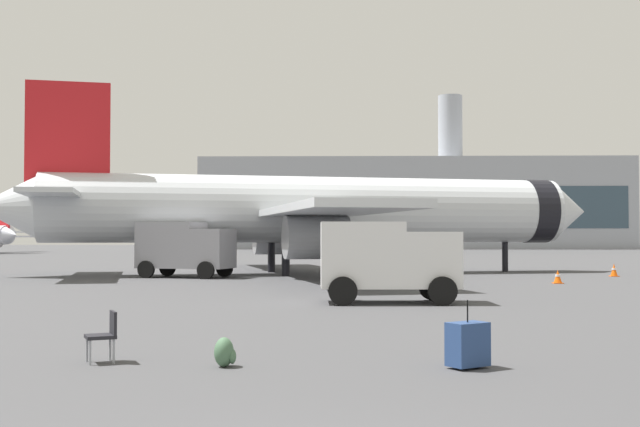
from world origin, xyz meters
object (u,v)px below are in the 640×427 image
object	(u,v)px
cargo_van	(387,258)
airplane_at_gate	(309,210)
service_truck	(185,247)
traveller_backpack	(225,353)
safety_cone_mid	(614,270)
gate_chair	(105,333)
safety_cone_far	(558,277)
rolling_suitcase	(468,344)
safety_cone_near	(405,264)

from	to	relation	value
cargo_van	airplane_at_gate	bearing A→B (deg)	99.44
service_truck	airplane_at_gate	bearing A→B (deg)	33.52
cargo_van	traveller_backpack	world-z (taller)	cargo_van
airplane_at_gate	traveller_backpack	xyz separation A→B (m)	(-0.17, -32.10, -3.42)
safety_cone_mid	gate_chair	size ratio (longest dim) A/B	0.80
safety_cone_far	rolling_suitcase	size ratio (longest dim) A/B	0.57
traveller_backpack	gate_chair	distance (m)	2.15
gate_chair	safety_cone_far	bearing A→B (deg)	58.39
safety_cone_far	traveller_backpack	xyz separation A→B (m)	(-11.86, -23.07, -0.08)
safety_cone_near	rolling_suitcase	distance (m)	36.14
service_truck	traveller_backpack	size ratio (longest dim) A/B	10.87
safety_cone_mid	gate_chair	xyz separation A→B (m)	(-18.75, -29.11, 0.16)
service_truck	traveller_backpack	world-z (taller)	service_truck
safety_cone_near	service_truck	bearing A→B (deg)	-146.38
service_truck	cargo_van	xyz separation A→B (m)	(9.59, -15.47, -0.16)
safety_cone_near	safety_cone_far	world-z (taller)	safety_cone_near
rolling_suitcase	gate_chair	world-z (taller)	rolling_suitcase
cargo_van	safety_cone_near	world-z (taller)	cargo_van
rolling_suitcase	gate_chair	bearing A→B (deg)	175.68
safety_cone_far	rolling_suitcase	distance (m)	24.44
airplane_at_gate	service_truck	size ratio (longest dim) A/B	6.78
rolling_suitcase	safety_cone_far	bearing A→B (deg)	71.10
airplane_at_gate	cargo_van	distance (m)	20.05
gate_chair	airplane_at_gate	bearing A→B (deg)	85.93
airplane_at_gate	traveller_backpack	size ratio (longest dim) A/B	73.72
cargo_van	traveller_backpack	xyz separation A→B (m)	(-3.43, -12.45, -1.22)
safety_cone_mid	safety_cone_far	distance (m)	8.03
gate_chair	traveller_backpack	bearing A→B (deg)	-10.82
safety_cone_far	traveller_backpack	distance (m)	25.94
safety_cone_near	safety_cone_far	size ratio (longest dim) A/B	1.32
cargo_van	safety_cone_far	bearing A→B (deg)	51.58
service_truck	safety_cone_mid	xyz separation A→B (m)	(22.81, 1.59, -1.27)
traveller_backpack	cargo_van	bearing A→B (deg)	74.57
traveller_backpack	service_truck	bearing A→B (deg)	102.44
safety_cone_far	gate_chair	xyz separation A→B (m)	(-13.95, -22.67, 0.19)
cargo_van	safety_cone_far	size ratio (longest dim) A/B	7.14
cargo_van	safety_cone_far	distance (m)	13.61
safety_cone_near	traveller_backpack	distance (m)	36.53
safety_cone_mid	traveller_backpack	xyz separation A→B (m)	(-16.66, -29.51, -0.11)
safety_cone_far	service_truck	bearing A→B (deg)	164.94
traveller_backpack	safety_cone_mid	bearing A→B (deg)	60.56
service_truck	gate_chair	bearing A→B (deg)	-81.60
airplane_at_gate	service_truck	xyz separation A→B (m)	(-6.32, -4.19, -2.05)
safety_cone_mid	rolling_suitcase	xyz separation A→B (m)	(-12.72, -29.57, 0.05)
safety_cone_mid	gate_chair	distance (m)	34.63
service_truck	rolling_suitcase	distance (m)	29.76
safety_cone_near	rolling_suitcase	xyz separation A→B (m)	(-2.10, -36.08, -0.02)
traveller_backpack	safety_cone_near	bearing A→B (deg)	80.48
safety_cone_near	airplane_at_gate	bearing A→B (deg)	-146.28
rolling_suitcase	gate_chair	size ratio (longest dim) A/B	1.28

